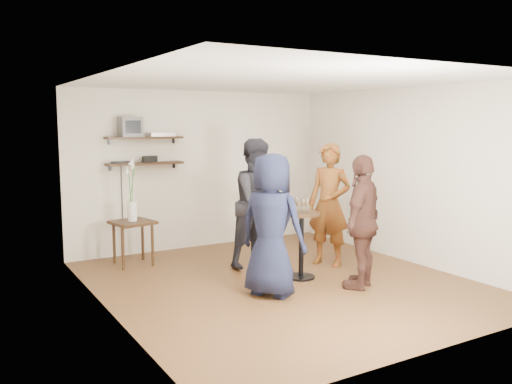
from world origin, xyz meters
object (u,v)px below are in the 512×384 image
(radio, at_px, (150,159))
(person_brown, at_px, (363,222))
(side_table, at_px, (133,228))
(drinks_table, at_px, (301,236))
(dvd_deck, at_px, (161,134))
(crt_monitor, at_px, (130,127))
(person_navy, at_px, (271,225))
(person_plaid, at_px, (329,205))
(person_dark, at_px, (259,203))

(radio, height_order, person_brown, person_brown)
(radio, distance_m, person_brown, 3.55)
(side_table, height_order, drinks_table, drinks_table)
(dvd_deck, bearing_deg, side_table, -142.81)
(radio, distance_m, drinks_table, 2.80)
(crt_monitor, bearing_deg, person_navy, -73.02)
(person_brown, bearing_deg, side_table, -79.93)
(drinks_table, bearing_deg, side_table, 133.57)
(person_plaid, distance_m, person_dark, 1.03)
(dvd_deck, relative_size, radio, 1.82)
(dvd_deck, bearing_deg, drinks_table, -65.20)
(crt_monitor, xyz_separation_m, drinks_table, (1.57, -2.32, -1.44))
(dvd_deck, distance_m, radio, 0.43)
(dvd_deck, xyz_separation_m, side_table, (-0.66, -0.50, -1.35))
(dvd_deck, distance_m, drinks_table, 2.88)
(person_dark, xyz_separation_m, person_brown, (0.60, -1.55, -0.08))
(crt_monitor, height_order, person_plaid, crt_monitor)
(person_dark, bearing_deg, person_brown, -80.91)
(radio, bearing_deg, person_brown, -61.00)
(person_navy, bearing_deg, side_table, -5.20)
(crt_monitor, distance_m, person_navy, 3.08)
(drinks_table, xyz_separation_m, person_plaid, (0.76, 0.37, 0.32))
(drinks_table, bearing_deg, crt_monitor, 124.05)
(side_table, xyz_separation_m, drinks_table, (1.73, -1.82, 0.03))
(crt_monitor, height_order, person_dark, crt_monitor)
(crt_monitor, distance_m, side_table, 1.56)
(person_plaid, height_order, person_navy, person_plaid)
(side_table, bearing_deg, person_dark, -32.63)
(side_table, xyz_separation_m, person_brown, (2.15, -2.55, 0.30))
(dvd_deck, relative_size, person_navy, 0.23)
(crt_monitor, height_order, drinks_table, crt_monitor)
(crt_monitor, xyz_separation_m, side_table, (-0.16, -0.50, -1.47))
(person_brown, bearing_deg, crt_monitor, -87.00)
(person_navy, height_order, person_brown, person_navy)
(side_table, relative_size, person_navy, 0.38)
(person_navy, bearing_deg, drinks_table, -90.00)
(radio, bearing_deg, side_table, -132.90)
(side_table, relative_size, person_brown, 0.39)
(side_table, height_order, person_navy, person_navy)
(radio, distance_m, person_navy, 2.86)
(radio, relative_size, person_dark, 0.12)
(radio, bearing_deg, dvd_deck, 0.00)
(radio, xyz_separation_m, person_plaid, (2.02, -1.95, -0.62))
(dvd_deck, height_order, drinks_table, dvd_deck)
(side_table, bearing_deg, drinks_table, -46.43)
(side_table, xyz_separation_m, person_plaid, (2.49, -1.45, 0.35))
(dvd_deck, distance_m, person_dark, 1.99)
(side_table, relative_size, person_dark, 0.35)
(drinks_table, bearing_deg, person_brown, -59.86)
(radio, xyz_separation_m, drinks_table, (1.27, -2.32, -0.94))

